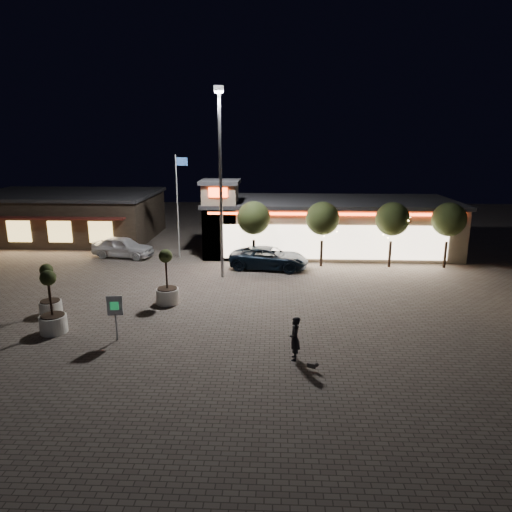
{
  "coord_description": "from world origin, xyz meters",
  "views": [
    {
      "loc": [
        5.63,
        -21.78,
        9.24
      ],
      "look_at": [
        4.39,
        6.0,
        2.01
      ],
      "focal_mm": 32.0,
      "sensor_mm": 36.0,
      "label": 1
    }
  ],
  "objects_px": {
    "pickup_truck": "(269,258)",
    "planter_left": "(50,299)",
    "pedestrian": "(295,339)",
    "planter_mid": "(52,314)",
    "white_sedan": "(123,247)",
    "valet_sign": "(115,309)"
  },
  "relations": [
    {
      "from": "planter_left",
      "to": "planter_mid",
      "type": "distance_m",
      "value": 2.52
    },
    {
      "from": "pickup_truck",
      "to": "pedestrian",
      "type": "distance_m",
      "value": 14.14
    },
    {
      "from": "planter_left",
      "to": "planter_mid",
      "type": "bearing_deg",
      "value": -61.14
    },
    {
      "from": "planter_left",
      "to": "planter_mid",
      "type": "xyz_separation_m",
      "value": [
        1.22,
        -2.21,
        0.1
      ]
    },
    {
      "from": "pedestrian",
      "to": "planter_mid",
      "type": "distance_m",
      "value": 11.88
    },
    {
      "from": "pedestrian",
      "to": "planter_mid",
      "type": "xyz_separation_m",
      "value": [
        -11.66,
        2.29,
        0.02
      ]
    },
    {
      "from": "pedestrian",
      "to": "planter_mid",
      "type": "relative_size",
      "value": 0.61
    },
    {
      "from": "white_sedan",
      "to": "pedestrian",
      "type": "bearing_deg",
      "value": -131.74
    },
    {
      "from": "planter_left",
      "to": "pickup_truck",
      "type": "bearing_deg",
      "value": 39.67
    },
    {
      "from": "pickup_truck",
      "to": "pedestrian",
      "type": "xyz_separation_m",
      "value": [
        1.33,
        -14.07,
        0.17
      ]
    },
    {
      "from": "pickup_truck",
      "to": "white_sedan",
      "type": "distance_m",
      "value": 12.0
    },
    {
      "from": "white_sedan",
      "to": "planter_mid",
      "type": "distance_m",
      "value": 14.57
    },
    {
      "from": "white_sedan",
      "to": "planter_mid",
      "type": "bearing_deg",
      "value": -164.16
    },
    {
      "from": "pedestrian",
      "to": "planter_mid",
      "type": "bearing_deg",
      "value": -100.42
    },
    {
      "from": "planter_mid",
      "to": "valet_sign",
      "type": "xyz_separation_m",
      "value": [
        3.38,
        -0.71,
        0.55
      ]
    },
    {
      "from": "white_sedan",
      "to": "planter_left",
      "type": "bearing_deg",
      "value": -168.85
    },
    {
      "from": "pedestrian",
      "to": "pickup_truck",
      "type": "bearing_deg",
      "value": -173.89
    },
    {
      "from": "pickup_truck",
      "to": "planter_left",
      "type": "xyz_separation_m",
      "value": [
        -11.54,
        -9.57,
        0.09
      ]
    },
    {
      "from": "pickup_truck",
      "to": "planter_left",
      "type": "distance_m",
      "value": 15.0
    },
    {
      "from": "pedestrian",
      "to": "white_sedan",
      "type": "bearing_deg",
      "value": -141.51
    },
    {
      "from": "pickup_truck",
      "to": "pedestrian",
      "type": "height_order",
      "value": "pedestrian"
    },
    {
      "from": "pedestrian",
      "to": "planter_left",
      "type": "height_order",
      "value": "planter_left"
    }
  ]
}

